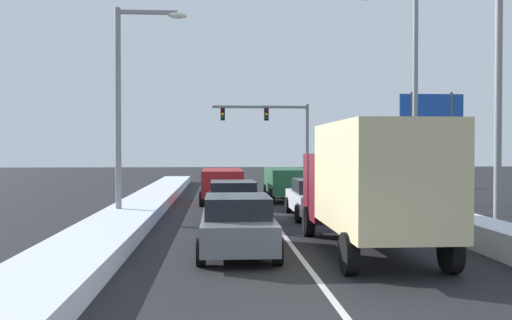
{
  "coord_description": "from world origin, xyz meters",
  "views": [
    {
      "loc": [
        -2.05,
        -7.34,
        2.73
      ],
      "look_at": [
        0.44,
        29.51,
        1.96
      ],
      "focal_mm": 39.36,
      "sensor_mm": 36.0,
      "label": 1
    }
  ],
  "objects_px": {
    "box_truck_right_lane_nearest": "(370,180)",
    "street_lamp_right_near": "(487,78)",
    "suv_green_right_lane_third": "(287,181)",
    "sedan_navy_center_lane_second": "(233,201)",
    "suv_red_center_lane_third": "(222,183)",
    "roadside_sign_right": "(431,122)",
    "street_lamp_right_mid": "(408,83)",
    "street_lamp_left_mid": "(128,94)",
    "traffic_light_gantry": "(277,126)",
    "sedan_gray_center_lane_nearest": "(237,224)",
    "sedan_white_right_lane_second": "(315,198)"
  },
  "relations": [
    {
      "from": "box_truck_right_lane_nearest",
      "to": "street_lamp_right_near",
      "type": "height_order",
      "value": "street_lamp_right_near"
    },
    {
      "from": "box_truck_right_lane_nearest",
      "to": "suv_green_right_lane_third",
      "type": "bearing_deg",
      "value": 91.34
    },
    {
      "from": "sedan_navy_center_lane_second",
      "to": "suv_red_center_lane_third",
      "type": "distance_m",
      "value": 7.13
    },
    {
      "from": "box_truck_right_lane_nearest",
      "to": "roadside_sign_right",
      "type": "height_order",
      "value": "roadside_sign_right"
    },
    {
      "from": "street_lamp_right_mid",
      "to": "street_lamp_left_mid",
      "type": "xyz_separation_m",
      "value": [
        -11.48,
        -2.55,
        -0.78
      ]
    },
    {
      "from": "traffic_light_gantry",
      "to": "street_lamp_right_mid",
      "type": "bearing_deg",
      "value": -79.96
    },
    {
      "from": "street_lamp_left_mid",
      "to": "traffic_light_gantry",
      "type": "bearing_deg",
      "value": 70.51
    },
    {
      "from": "box_truck_right_lane_nearest",
      "to": "street_lamp_left_mid",
      "type": "height_order",
      "value": "street_lamp_left_mid"
    },
    {
      "from": "traffic_light_gantry",
      "to": "street_lamp_left_mid",
      "type": "xyz_separation_m",
      "value": [
        -7.95,
        -22.47,
        0.26
      ]
    },
    {
      "from": "sedan_gray_center_lane_nearest",
      "to": "street_lamp_left_mid",
      "type": "xyz_separation_m",
      "value": [
        -3.82,
        6.62,
        4.0
      ]
    },
    {
      "from": "street_lamp_right_near",
      "to": "sedan_navy_center_lane_second",
      "type": "bearing_deg",
      "value": 149.38
    },
    {
      "from": "suv_red_center_lane_third",
      "to": "street_lamp_left_mid",
      "type": "bearing_deg",
      "value": -117.15
    },
    {
      "from": "roadside_sign_right",
      "to": "street_lamp_left_mid",
      "type": "bearing_deg",
      "value": -156.91
    },
    {
      "from": "sedan_navy_center_lane_second",
      "to": "street_lamp_left_mid",
      "type": "distance_m",
      "value": 5.58
    },
    {
      "from": "traffic_light_gantry",
      "to": "sedan_white_right_lane_second",
      "type": "bearing_deg",
      "value": -92.08
    },
    {
      "from": "suv_green_right_lane_third",
      "to": "street_lamp_right_mid",
      "type": "distance_m",
      "value": 8.46
    },
    {
      "from": "suv_green_right_lane_third",
      "to": "street_lamp_right_mid",
      "type": "relative_size",
      "value": 0.52
    },
    {
      "from": "street_lamp_right_near",
      "to": "street_lamp_right_mid",
      "type": "relative_size",
      "value": 0.86
    },
    {
      "from": "sedan_gray_center_lane_nearest",
      "to": "traffic_light_gantry",
      "type": "bearing_deg",
      "value": 81.92
    },
    {
      "from": "street_lamp_right_mid",
      "to": "suv_green_right_lane_third",
      "type": "bearing_deg",
      "value": 129.67
    },
    {
      "from": "suv_green_right_lane_third",
      "to": "traffic_light_gantry",
      "type": "relative_size",
      "value": 0.65
    },
    {
      "from": "sedan_navy_center_lane_second",
      "to": "street_lamp_right_mid",
      "type": "relative_size",
      "value": 0.48
    },
    {
      "from": "sedan_navy_center_lane_second",
      "to": "suv_green_right_lane_third",
      "type": "bearing_deg",
      "value": 69.93
    },
    {
      "from": "sedan_navy_center_lane_second",
      "to": "roadside_sign_right",
      "type": "xyz_separation_m",
      "value": [
        9.93,
        6.13,
        3.25
      ]
    },
    {
      "from": "sedan_white_right_lane_second",
      "to": "roadside_sign_right",
      "type": "xyz_separation_m",
      "value": [
        6.64,
        5.04,
        3.25
      ]
    },
    {
      "from": "sedan_navy_center_lane_second",
      "to": "street_lamp_right_near",
      "type": "relative_size",
      "value": 0.56
    },
    {
      "from": "sedan_white_right_lane_second",
      "to": "sedan_gray_center_lane_nearest",
      "type": "height_order",
      "value": "same"
    },
    {
      "from": "suv_green_right_lane_third",
      "to": "street_lamp_right_near",
      "type": "xyz_separation_m",
      "value": [
        4.49,
        -12.75,
        3.83
      ]
    },
    {
      "from": "suv_red_center_lane_third",
      "to": "traffic_light_gantry",
      "type": "xyz_separation_m",
      "value": [
        4.43,
        15.59,
        3.48
      ]
    },
    {
      "from": "sedan_white_right_lane_second",
      "to": "suv_green_right_lane_third",
      "type": "xyz_separation_m",
      "value": [
        -0.26,
        7.21,
        0.25
      ]
    },
    {
      "from": "sedan_gray_center_lane_nearest",
      "to": "street_lamp_right_mid",
      "type": "distance_m",
      "value": 12.87
    },
    {
      "from": "street_lamp_right_mid",
      "to": "street_lamp_left_mid",
      "type": "bearing_deg",
      "value": -167.45
    },
    {
      "from": "box_truck_right_lane_nearest",
      "to": "roadside_sign_right",
      "type": "relative_size",
      "value": 1.31
    },
    {
      "from": "suv_green_right_lane_third",
      "to": "sedan_gray_center_lane_nearest",
      "type": "xyz_separation_m",
      "value": [
        -3.09,
        -14.68,
        -0.25
      ]
    },
    {
      "from": "sedan_navy_center_lane_second",
      "to": "street_lamp_right_mid",
      "type": "bearing_deg",
      "value": 20.2
    },
    {
      "from": "street_lamp_right_mid",
      "to": "street_lamp_left_mid",
      "type": "height_order",
      "value": "street_lamp_right_mid"
    },
    {
      "from": "traffic_light_gantry",
      "to": "street_lamp_right_mid",
      "type": "height_order",
      "value": "street_lamp_right_mid"
    },
    {
      "from": "sedan_white_right_lane_second",
      "to": "sedan_navy_center_lane_second",
      "type": "relative_size",
      "value": 1.0
    },
    {
      "from": "suv_red_center_lane_third",
      "to": "street_lamp_right_near",
      "type": "relative_size",
      "value": 0.61
    },
    {
      "from": "suv_red_center_lane_third",
      "to": "roadside_sign_right",
      "type": "height_order",
      "value": "roadside_sign_right"
    },
    {
      "from": "sedan_white_right_lane_second",
      "to": "street_lamp_right_near",
      "type": "relative_size",
      "value": 0.56
    },
    {
      "from": "suv_green_right_lane_third",
      "to": "suv_red_center_lane_third",
      "type": "distance_m",
      "value": 3.59
    },
    {
      "from": "box_truck_right_lane_nearest",
      "to": "suv_green_right_lane_third",
      "type": "xyz_separation_m",
      "value": [
        -0.35,
        14.88,
        -0.88
      ]
    },
    {
      "from": "roadside_sign_right",
      "to": "suv_red_center_lane_third",
      "type": "bearing_deg",
      "value": 174.49
    },
    {
      "from": "sedan_navy_center_lane_second",
      "to": "street_lamp_left_mid",
      "type": "bearing_deg",
      "value": 176.46
    },
    {
      "from": "street_lamp_right_mid",
      "to": "roadside_sign_right",
      "type": "xyz_separation_m",
      "value": [
        2.33,
        3.33,
        -1.52
      ]
    },
    {
      "from": "sedan_white_right_lane_second",
      "to": "sedan_navy_center_lane_second",
      "type": "bearing_deg",
      "value": -161.71
    },
    {
      "from": "box_truck_right_lane_nearest",
      "to": "sedan_gray_center_lane_nearest",
      "type": "distance_m",
      "value": 3.63
    },
    {
      "from": "box_truck_right_lane_nearest",
      "to": "street_lamp_right_mid",
      "type": "bearing_deg",
      "value": 65.78
    },
    {
      "from": "suv_red_center_lane_third",
      "to": "roadside_sign_right",
      "type": "relative_size",
      "value": 0.89
    }
  ]
}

